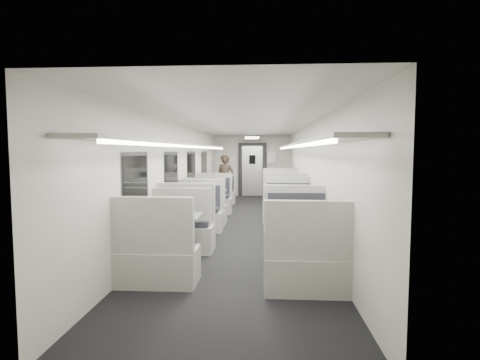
# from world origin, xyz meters

# --- Properties ---
(room) EXTENTS (3.24, 12.24, 2.64)m
(room) POSITION_xyz_m (0.00, 0.00, 1.20)
(room) COLOR black
(room) RESTS_ON ground
(booth_left_a) EXTENTS (0.96, 1.95, 1.04)m
(booth_left_a) POSITION_xyz_m (-1.00, 3.16, 0.35)
(booth_left_a) COLOR #AFADA4
(booth_left_a) RESTS_ON room
(booth_left_b) EXTENTS (1.05, 2.14, 1.14)m
(booth_left_b) POSITION_xyz_m (-1.00, 1.05, 0.38)
(booth_left_b) COLOR #AFADA4
(booth_left_b) RESTS_ON room
(booth_left_c) EXTENTS (1.05, 2.13, 1.14)m
(booth_left_c) POSITION_xyz_m (-1.00, -1.33, 0.38)
(booth_left_c) COLOR #AFADA4
(booth_left_c) RESTS_ON room
(booth_left_d) EXTENTS (1.11, 2.25, 1.20)m
(booth_left_d) POSITION_xyz_m (-1.00, -3.06, 0.40)
(booth_left_d) COLOR #AFADA4
(booth_left_d) RESTS_ON room
(booth_right_a) EXTENTS (1.09, 2.20, 1.18)m
(booth_right_a) POSITION_xyz_m (1.00, 3.33, 0.39)
(booth_right_a) COLOR #AFADA4
(booth_right_a) RESTS_ON room
(booth_right_b) EXTENTS (1.15, 2.33, 1.25)m
(booth_right_b) POSITION_xyz_m (1.00, 1.45, 0.42)
(booth_right_b) COLOR #AFADA4
(booth_right_b) RESTS_ON room
(booth_right_c) EXTENTS (1.09, 2.22, 1.19)m
(booth_right_c) POSITION_xyz_m (1.00, -1.19, 0.40)
(booth_right_c) COLOR #AFADA4
(booth_right_c) RESTS_ON room
(booth_right_d) EXTENTS (1.10, 2.23, 1.19)m
(booth_right_d) POSITION_xyz_m (1.00, -3.22, 0.40)
(booth_right_d) COLOR #AFADA4
(booth_right_d) RESTS_ON room
(passenger) EXTENTS (0.72, 0.59, 1.69)m
(passenger) POSITION_xyz_m (-0.81, 3.33, 0.85)
(passenger) COLOR black
(passenger) RESTS_ON room
(window_a) EXTENTS (0.02, 1.18, 0.84)m
(window_a) POSITION_xyz_m (-1.49, 3.40, 1.35)
(window_a) COLOR black
(window_a) RESTS_ON room
(window_b) EXTENTS (0.02, 1.18, 0.84)m
(window_b) POSITION_xyz_m (-1.49, 1.20, 1.35)
(window_b) COLOR black
(window_b) RESTS_ON room
(window_c) EXTENTS (0.02, 1.18, 0.84)m
(window_c) POSITION_xyz_m (-1.49, -1.00, 1.35)
(window_c) COLOR black
(window_c) RESTS_ON room
(window_d) EXTENTS (0.02, 1.18, 0.84)m
(window_d) POSITION_xyz_m (-1.49, -3.20, 1.35)
(window_d) COLOR black
(window_d) RESTS_ON room
(luggage_rack_left) EXTENTS (0.46, 10.40, 0.09)m
(luggage_rack_left) POSITION_xyz_m (-1.24, -0.30, 1.92)
(luggage_rack_left) COLOR #AFADA4
(luggage_rack_left) RESTS_ON room
(luggage_rack_right) EXTENTS (0.46, 10.40, 0.09)m
(luggage_rack_right) POSITION_xyz_m (1.24, -0.30, 1.92)
(luggage_rack_right) COLOR #AFADA4
(luggage_rack_right) RESTS_ON room
(vestibule_door) EXTENTS (1.10, 0.13, 2.10)m
(vestibule_door) POSITION_xyz_m (0.00, 5.93, 1.04)
(vestibule_door) COLOR black
(vestibule_door) RESTS_ON room
(exit_sign) EXTENTS (0.62, 0.12, 0.16)m
(exit_sign) POSITION_xyz_m (0.00, 5.44, 2.28)
(exit_sign) COLOR black
(exit_sign) RESTS_ON room
(wall_notice) EXTENTS (0.32, 0.02, 0.40)m
(wall_notice) POSITION_xyz_m (0.75, 5.92, 1.50)
(wall_notice) COLOR white
(wall_notice) RESTS_ON room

